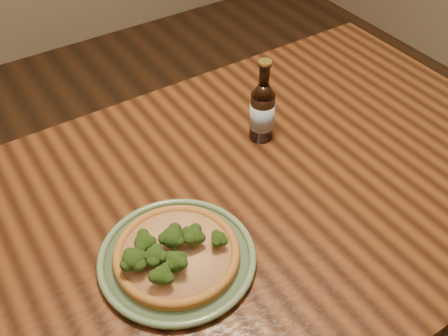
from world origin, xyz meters
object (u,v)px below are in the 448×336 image
table (217,235)px  plate (177,258)px  pizza (175,253)px  beer_bottle (262,111)px

table → plate: (-0.14, -0.08, 0.10)m
pizza → beer_bottle: beer_bottle is taller
plate → beer_bottle: 0.42m
pizza → beer_bottle: bearing=31.3°
table → plate: 0.19m
table → plate: size_ratio=5.31×
plate → beer_bottle: (0.35, 0.22, 0.07)m
table → beer_bottle: (0.21, 0.14, 0.17)m
table → plate: plate is taller
table → pizza: 0.20m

